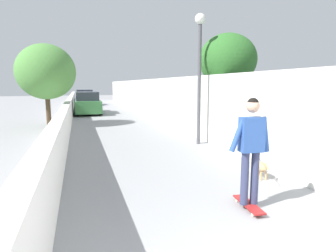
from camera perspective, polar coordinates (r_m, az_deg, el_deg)
name	(u,v)px	position (r m, az deg, el deg)	size (l,w,h in m)	color
ground_plane	(117,122)	(16.01, -10.34, 0.86)	(80.00, 80.00, 0.00)	gray
wall_left	(67,117)	(13.84, -19.74, 1.75)	(48.00, 0.30, 1.16)	silver
fence_right	(171,101)	(14.49, 0.54, 4.97)	(48.00, 0.30, 2.39)	silver
tree_left_near	(46,72)	(14.83, -23.41, 9.99)	(2.73, 2.73, 3.96)	#473523
tree_right_mid	(228,61)	(10.64, 11.95, 12.76)	(2.06, 2.06, 3.87)	#473523
lamp_post	(200,56)	(9.82, 6.41, 13.78)	(0.36, 0.36, 4.38)	#4C4C51
skateboard	(249,204)	(5.10, 15.95, -14.99)	(0.82, 0.28, 0.08)	maroon
person_skateboarder	(251,143)	(4.79, 16.46, -3.24)	(0.26, 0.71, 1.77)	#333859
dog	(259,166)	(6.66, 17.99, -7.63)	(1.63, 1.27, 1.06)	tan
car_near	(88,104)	(20.85, -15.93, 4.38)	(4.39, 1.80, 1.54)	#336B38
car_far	(85,98)	(29.44, -16.46, 5.44)	(4.10, 1.80, 1.54)	navy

